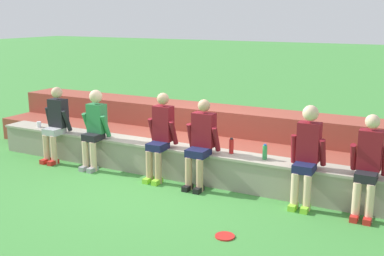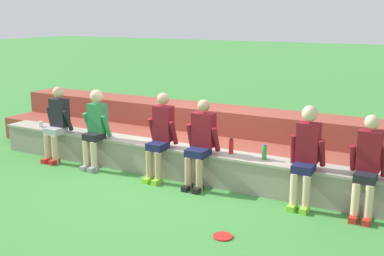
{
  "view_description": "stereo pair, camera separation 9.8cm",
  "coord_description": "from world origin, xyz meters",
  "px_view_note": "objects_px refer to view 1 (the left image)",
  "views": [
    {
      "loc": [
        3.82,
        -6.45,
        2.68
      ],
      "look_at": [
        0.3,
        0.22,
        0.87
      ],
      "focal_mm": 44.68,
      "sensor_mm": 36.0,
      "label": 1
    },
    {
      "loc": [
        3.91,
        -6.4,
        2.68
      ],
      "look_at": [
        0.3,
        0.22,
        0.87
      ],
      "focal_mm": 44.68,
      "sensor_mm": 36.0,
      "label": 2
    }
  ],
  "objects_px": {
    "person_left_of_center": "(95,126)",
    "person_right_of_center": "(201,141)",
    "person_center": "(160,135)",
    "water_bottle_near_left": "(265,152)",
    "plastic_cup_left_end": "(54,126)",
    "person_far_right": "(307,153)",
    "water_bottle_mid_right": "(231,146)",
    "plastic_cup_right_end": "(89,130)",
    "person_rightmost_edge": "(368,164)",
    "plastic_cup_middle": "(39,124)",
    "person_far_left": "(56,122)",
    "frisbee": "(225,236)"
  },
  "relations": [
    {
      "from": "plastic_cup_left_end",
      "to": "person_rightmost_edge",
      "type": "bearing_deg",
      "value": -1.93
    },
    {
      "from": "water_bottle_mid_right",
      "to": "plastic_cup_left_end",
      "type": "distance_m",
      "value": 3.68
    },
    {
      "from": "person_center",
      "to": "person_far_right",
      "type": "height_order",
      "value": "person_far_right"
    },
    {
      "from": "person_far_left",
      "to": "water_bottle_near_left",
      "type": "height_order",
      "value": "person_far_left"
    },
    {
      "from": "person_far_left",
      "to": "plastic_cup_left_end",
      "type": "xyz_separation_m",
      "value": [
        -0.29,
        0.24,
        -0.15
      ]
    },
    {
      "from": "plastic_cup_right_end",
      "to": "frisbee",
      "type": "height_order",
      "value": "plastic_cup_right_end"
    },
    {
      "from": "water_bottle_near_left",
      "to": "plastic_cup_left_end",
      "type": "bearing_deg",
      "value": 179.97
    },
    {
      "from": "person_right_of_center",
      "to": "plastic_cup_left_end",
      "type": "bearing_deg",
      "value": 176.36
    },
    {
      "from": "person_right_of_center",
      "to": "water_bottle_mid_right",
      "type": "distance_m",
      "value": 0.49
    },
    {
      "from": "plastic_cup_left_end",
      "to": "plastic_cup_right_end",
      "type": "xyz_separation_m",
      "value": [
        0.8,
        0.06,
        -0.01
      ]
    },
    {
      "from": "water_bottle_near_left",
      "to": "person_far_right",
      "type": "bearing_deg",
      "value": -15.61
    },
    {
      "from": "person_left_of_center",
      "to": "plastic_cup_middle",
      "type": "distance_m",
      "value": 1.57
    },
    {
      "from": "water_bottle_mid_right",
      "to": "plastic_cup_right_end",
      "type": "relative_size",
      "value": 2.41
    },
    {
      "from": "person_rightmost_edge",
      "to": "water_bottle_mid_right",
      "type": "bearing_deg",
      "value": 173.11
    },
    {
      "from": "person_rightmost_edge",
      "to": "plastic_cup_right_end",
      "type": "distance_m",
      "value": 4.96
    },
    {
      "from": "water_bottle_near_left",
      "to": "plastic_cup_middle",
      "type": "xyz_separation_m",
      "value": [
        -4.6,
        -0.04,
        -0.06
      ]
    },
    {
      "from": "person_far_left",
      "to": "person_left_of_center",
      "type": "bearing_deg",
      "value": -0.1
    },
    {
      "from": "person_far_left",
      "to": "plastic_cup_middle",
      "type": "height_order",
      "value": "person_far_left"
    },
    {
      "from": "person_far_right",
      "to": "person_rightmost_edge",
      "type": "bearing_deg",
      "value": -0.13
    },
    {
      "from": "person_rightmost_edge",
      "to": "frisbee",
      "type": "distance_m",
      "value": 2.17
    },
    {
      "from": "water_bottle_mid_right",
      "to": "plastic_cup_middle",
      "type": "height_order",
      "value": "water_bottle_mid_right"
    },
    {
      "from": "person_left_of_center",
      "to": "person_right_of_center",
      "type": "relative_size",
      "value": 1.01
    },
    {
      "from": "person_left_of_center",
      "to": "plastic_cup_left_end",
      "type": "xyz_separation_m",
      "value": [
        -1.19,
        0.24,
        -0.17
      ]
    },
    {
      "from": "person_far_right",
      "to": "frisbee",
      "type": "relative_size",
      "value": 5.85
    },
    {
      "from": "person_left_of_center",
      "to": "person_rightmost_edge",
      "type": "relative_size",
      "value": 1.0
    },
    {
      "from": "person_far_left",
      "to": "person_left_of_center",
      "type": "distance_m",
      "value": 0.91
    },
    {
      "from": "person_far_right",
      "to": "plastic_cup_right_end",
      "type": "relative_size",
      "value": 13.88
    },
    {
      "from": "water_bottle_mid_right",
      "to": "plastic_cup_left_end",
      "type": "height_order",
      "value": "water_bottle_mid_right"
    },
    {
      "from": "person_right_of_center",
      "to": "person_far_left",
      "type": "bearing_deg",
      "value": -179.34
    },
    {
      "from": "person_left_of_center",
      "to": "person_rightmost_edge",
      "type": "xyz_separation_m",
      "value": [
        4.56,
        0.05,
        -0.02
      ]
    },
    {
      "from": "person_far_left",
      "to": "person_rightmost_edge",
      "type": "xyz_separation_m",
      "value": [
        5.47,
        0.05,
        -0.0
      ]
    },
    {
      "from": "person_right_of_center",
      "to": "person_far_right",
      "type": "xyz_separation_m",
      "value": [
        1.66,
        0.02,
        0.04
      ]
    },
    {
      "from": "person_rightmost_edge",
      "to": "plastic_cup_left_end",
      "type": "xyz_separation_m",
      "value": [
        -5.76,
        0.19,
        -0.15
      ]
    },
    {
      "from": "person_rightmost_edge",
      "to": "plastic_cup_middle",
      "type": "bearing_deg",
      "value": 178.56
    },
    {
      "from": "person_far_left",
      "to": "plastic_cup_left_end",
      "type": "height_order",
      "value": "person_far_left"
    },
    {
      "from": "person_center",
      "to": "water_bottle_mid_right",
      "type": "bearing_deg",
      "value": 12.6
    },
    {
      "from": "person_center",
      "to": "water_bottle_near_left",
      "type": "height_order",
      "value": "person_center"
    },
    {
      "from": "person_far_right",
      "to": "person_rightmost_edge",
      "type": "distance_m",
      "value": 0.83
    },
    {
      "from": "plastic_cup_middle",
      "to": "plastic_cup_left_end",
      "type": "distance_m",
      "value": 0.35
    },
    {
      "from": "person_rightmost_edge",
      "to": "water_bottle_mid_right",
      "type": "xyz_separation_m",
      "value": [
        -2.08,
        0.25,
        -0.09
      ]
    },
    {
      "from": "person_far_right",
      "to": "water_bottle_mid_right",
      "type": "relative_size",
      "value": 5.76
    },
    {
      "from": "person_far_right",
      "to": "plastic_cup_left_end",
      "type": "bearing_deg",
      "value": 177.76
    },
    {
      "from": "plastic_cup_right_end",
      "to": "plastic_cup_left_end",
      "type": "bearing_deg",
      "value": -175.45
    },
    {
      "from": "person_rightmost_edge",
      "to": "plastic_cup_right_end",
      "type": "height_order",
      "value": "person_rightmost_edge"
    },
    {
      "from": "person_right_of_center",
      "to": "plastic_cup_right_end",
      "type": "height_order",
      "value": "person_right_of_center"
    },
    {
      "from": "water_bottle_near_left",
      "to": "plastic_cup_middle",
      "type": "bearing_deg",
      "value": -179.52
    },
    {
      "from": "person_center",
      "to": "person_left_of_center",
      "type": "bearing_deg",
      "value": -178.15
    },
    {
      "from": "person_center",
      "to": "plastic_cup_left_end",
      "type": "height_order",
      "value": "person_center"
    },
    {
      "from": "person_right_of_center",
      "to": "plastic_cup_left_end",
      "type": "relative_size",
      "value": 11.35
    },
    {
      "from": "person_far_left",
      "to": "plastic_cup_left_end",
      "type": "distance_m",
      "value": 0.4
    }
  ]
}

